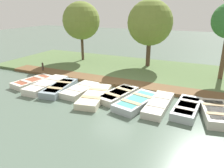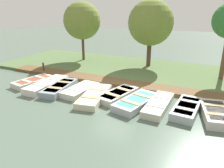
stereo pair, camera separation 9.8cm
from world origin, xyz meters
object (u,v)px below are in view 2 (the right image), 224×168
(rowboat_3, at_px, (80,90))
(mooring_post_near, at_px, (44,67))
(rowboat_5, at_px, (118,95))
(park_tree_far_left, at_px, (82,21))
(park_tree_left, at_px, (151,23))
(rowboat_2, at_px, (60,88))
(rowboat_9, at_px, (216,113))
(rowboat_0, at_px, (34,81))
(rowboat_7, at_px, (159,105))
(rowboat_8, at_px, (187,108))
(rowboat_6, at_px, (136,102))
(rowboat_1, at_px, (47,85))
(rowboat_4, at_px, (95,96))

(rowboat_3, relative_size, mooring_post_near, 3.24)
(rowboat_5, relative_size, mooring_post_near, 3.56)
(park_tree_far_left, height_order, park_tree_left, park_tree_left)
(rowboat_2, bearing_deg, park_tree_far_left, -166.92)
(rowboat_5, bearing_deg, rowboat_9, 100.01)
(rowboat_0, distance_m, rowboat_3, 3.73)
(rowboat_0, bearing_deg, rowboat_5, 103.50)
(mooring_post_near, bearing_deg, park_tree_far_left, 169.40)
(rowboat_3, bearing_deg, rowboat_7, 92.22)
(rowboat_8, height_order, park_tree_far_left, park_tree_far_left)
(rowboat_7, distance_m, mooring_post_near, 10.16)
(rowboat_5, bearing_deg, park_tree_left, -164.81)
(rowboat_0, bearing_deg, rowboat_3, 101.03)
(rowboat_3, bearing_deg, rowboat_5, 99.75)
(rowboat_6, relative_size, rowboat_8, 1.14)
(rowboat_6, xyz_separation_m, rowboat_9, (-0.30, 3.83, 0.02))
(rowboat_9, distance_m, park_tree_left, 9.75)
(rowboat_0, distance_m, park_tree_left, 10.01)
(rowboat_8, bearing_deg, rowboat_3, -85.42)
(rowboat_0, height_order, rowboat_2, rowboat_2)
(rowboat_2, height_order, rowboat_8, rowboat_8)
(park_tree_left, bearing_deg, rowboat_8, 29.71)
(rowboat_5, xyz_separation_m, rowboat_8, (0.21, 3.81, 0.02))
(rowboat_1, xyz_separation_m, rowboat_6, (0.01, 6.08, -0.02))
(rowboat_2, distance_m, mooring_post_near, 4.58)
(rowboat_5, xyz_separation_m, rowboat_9, (0.22, 5.13, 0.03))
(rowboat_2, relative_size, rowboat_8, 1.12)
(rowboat_0, bearing_deg, rowboat_9, 100.98)
(rowboat_8, relative_size, rowboat_9, 0.98)
(rowboat_6, relative_size, mooring_post_near, 3.80)
(rowboat_7, distance_m, rowboat_8, 1.37)
(rowboat_7, height_order, rowboat_9, rowboat_9)
(rowboat_5, relative_size, rowboat_7, 0.96)
(rowboat_3, relative_size, rowboat_5, 0.91)
(rowboat_4, bearing_deg, rowboat_0, -105.71)
(rowboat_4, xyz_separation_m, mooring_post_near, (-2.85, -6.29, 0.23))
(rowboat_5, bearing_deg, rowboat_1, -71.33)
(rowboat_1, distance_m, park_tree_far_left, 8.18)
(rowboat_7, xyz_separation_m, mooring_post_near, (-2.46, -9.85, 0.23))
(rowboat_0, distance_m, rowboat_2, 2.42)
(rowboat_6, relative_size, rowboat_7, 1.02)
(rowboat_4, bearing_deg, park_tree_far_left, -154.55)
(rowboat_4, bearing_deg, rowboat_2, -104.75)
(rowboat_5, xyz_separation_m, park_tree_left, (-7.05, -0.33, 3.54))
(rowboat_1, relative_size, rowboat_9, 1.18)
(rowboat_2, xyz_separation_m, park_tree_far_left, (-7.20, -2.86, 3.56))
(rowboat_5, bearing_deg, rowboat_6, 80.49)
(rowboat_5, relative_size, park_tree_left, 0.53)
(park_tree_left, bearing_deg, rowboat_0, -38.11)
(rowboat_0, distance_m, rowboat_5, 6.12)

